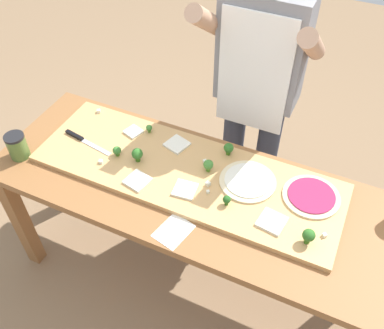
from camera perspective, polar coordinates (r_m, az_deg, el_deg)
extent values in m
plane|color=#896B4C|center=(2.54, 0.01, -14.45)|extent=(8.00, 8.00, 0.00)
cube|color=brown|center=(2.48, -21.90, -6.91)|extent=(0.07, 0.07, 0.73)
cube|color=brown|center=(2.73, -14.42, 1.46)|extent=(0.07, 0.07, 0.73)
cube|color=brown|center=(2.36, 23.40, -11.31)|extent=(0.07, 0.07, 0.73)
cube|color=brown|center=(1.93, 0.02, -3.33)|extent=(1.88, 0.69, 0.04)
cube|color=tan|center=(1.96, -0.75, -1.05)|extent=(1.42, 0.47, 0.02)
cube|color=#B7BABF|center=(2.10, -12.67, 2.25)|extent=(0.18, 0.05, 0.00)
cube|color=black|center=(2.19, -15.40, 3.79)|extent=(0.11, 0.04, 0.02)
cylinder|color=beige|center=(1.91, 7.44, -2.25)|extent=(0.25, 0.25, 0.01)
cylinder|color=silver|center=(1.91, 7.46, -2.09)|extent=(0.21, 0.21, 0.01)
cylinder|color=beige|center=(1.91, 15.63, -4.13)|extent=(0.25, 0.25, 0.01)
cylinder|color=#9E234C|center=(1.90, 15.67, -3.97)|extent=(0.20, 0.20, 0.01)
cube|color=silver|center=(1.86, -0.95, -3.37)|extent=(0.11, 0.11, 0.01)
cube|color=silver|center=(1.78, 10.62, -7.50)|extent=(0.12, 0.12, 0.01)
cube|color=silver|center=(2.06, -2.03, 2.71)|extent=(0.12, 0.12, 0.01)
cube|color=silver|center=(1.91, -7.27, -2.17)|extent=(0.12, 0.12, 0.01)
cube|color=silver|center=(2.15, -7.84, 4.35)|extent=(0.10, 0.10, 0.01)
cylinder|color=#366618|center=(1.75, 15.12, -9.70)|extent=(0.02, 0.02, 0.03)
sphere|color=#2D6623|center=(1.73, 15.33, -9.09)|extent=(0.05, 0.05, 0.05)
cylinder|color=#2C5915|center=(1.82, 4.62, -5.12)|extent=(0.02, 0.02, 0.02)
sphere|color=#23561E|center=(1.80, 4.67, -4.67)|extent=(0.03, 0.03, 0.03)
cylinder|color=#3F7220|center=(2.04, -9.92, 1.40)|extent=(0.02, 0.02, 0.02)
sphere|color=#38752D|center=(2.03, -10.00, 1.86)|extent=(0.04, 0.04, 0.04)
cylinder|color=#487A23|center=(1.94, 2.18, -0.57)|extent=(0.02, 0.02, 0.02)
sphere|color=#427F33|center=(1.92, 2.20, -0.01)|extent=(0.05, 0.05, 0.05)
cylinder|color=#487A23|center=(2.14, -5.71, 4.51)|extent=(0.01, 0.01, 0.02)
sphere|color=#427F33|center=(2.13, -5.75, 4.90)|extent=(0.03, 0.03, 0.03)
cylinder|color=#366618|center=(2.02, 4.87, 1.65)|extent=(0.02, 0.02, 0.02)
sphere|color=#2D6623|center=(2.00, 4.92, 2.23)|extent=(0.05, 0.05, 0.05)
cylinder|color=#366618|center=(2.00, -7.25, 0.80)|extent=(0.02, 0.02, 0.03)
sphere|color=#2D6623|center=(1.98, -7.33, 1.44)|extent=(0.05, 0.05, 0.05)
cube|color=silver|center=(2.02, -12.07, 0.38)|extent=(0.02, 0.02, 0.02)
cube|color=silver|center=(2.30, -12.35, 6.98)|extent=(0.02, 0.02, 0.02)
cube|color=silver|center=(1.98, 1.64, 0.48)|extent=(0.02, 0.02, 0.02)
cube|color=silver|center=(1.79, 17.27, -9.00)|extent=(0.02, 0.02, 0.02)
cube|color=silver|center=(1.88, 2.15, -2.60)|extent=(0.02, 0.02, 0.02)
cube|color=silver|center=(1.85, 2.14, -3.67)|extent=(0.02, 0.02, 0.01)
cylinder|color=#517033|center=(2.17, -22.24, 2.17)|extent=(0.09, 0.09, 0.12)
cylinder|color=black|center=(2.13, -22.71, 3.41)|extent=(0.09, 0.09, 0.01)
cube|color=white|center=(1.76, -2.46, -8.85)|extent=(0.15, 0.18, 0.00)
cylinder|color=#333847|center=(2.53, 5.39, 1.48)|extent=(0.12, 0.12, 0.90)
cylinder|color=#333847|center=(2.49, 9.67, 0.11)|extent=(0.12, 0.12, 0.90)
cube|color=gray|center=(2.07, 9.46, 15.15)|extent=(0.40, 0.20, 0.55)
cube|color=white|center=(2.02, 8.21, 11.78)|extent=(0.34, 0.01, 0.60)
cylinder|color=tan|center=(1.99, 2.35, 18.44)|extent=(0.08, 0.39, 0.31)
cylinder|color=tan|center=(1.88, 15.77, 15.08)|extent=(0.08, 0.39, 0.31)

